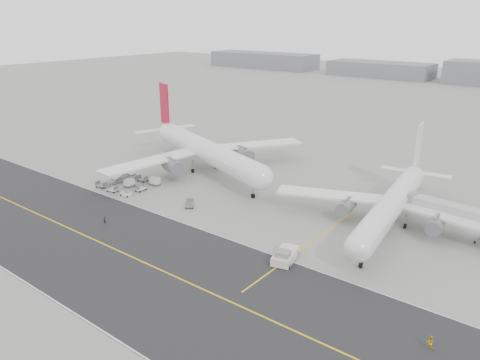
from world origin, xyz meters
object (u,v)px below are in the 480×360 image
Objects in this scene: airliner_a at (204,150)px; ground_crew_b at (430,342)px; airliner_b at (393,203)px; ground_crew_a at (105,220)px; pushback_tug at (285,256)px; jet_bridge at (449,212)px.

airliner_a is 29.91× the size of ground_crew_b.
ground_crew_a is (-46.21, -34.71, -4.08)m from airliner_b.
jet_bridge reaches higher than pushback_tug.
airliner_a is 79.93m from ground_crew_b.
airliner_a reaches higher than airliner_b.
ground_crew_b is (70.96, -36.45, -5.00)m from airliner_a.
airliner_a is 62.96m from jet_bridge.
ground_crew_b is (17.77, -33.00, -3.91)m from airliner_b.
airliner_b is 57.94m from ground_crew_a.
ground_crew_a is (-55.96, -38.40, -3.51)m from jet_bridge.
ground_crew_a is at bearing -12.26° from ground_crew_b.
airliner_a is at bearing -40.97° from ground_crew_b.
pushback_tug is 4.57× the size of ground_crew_b.
pushback_tug is 0.53× the size of jet_bridge.
pushback_tug is at bearing -30.09° from ground_crew_b.
pushback_tug is 5.55× the size of ground_crew_a.
ground_crew_b is at bearing -96.97° from airliner_a.
ground_crew_b is (8.02, -36.69, -3.35)m from jet_bridge.
airliner_b is 37.69m from ground_crew_b.
jet_bridge is at bearing 42.59° from pushback_tug.
pushback_tug is at bearing -102.68° from airliner_a.
airliner_b is (53.19, -3.45, -1.09)m from airliner_a.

